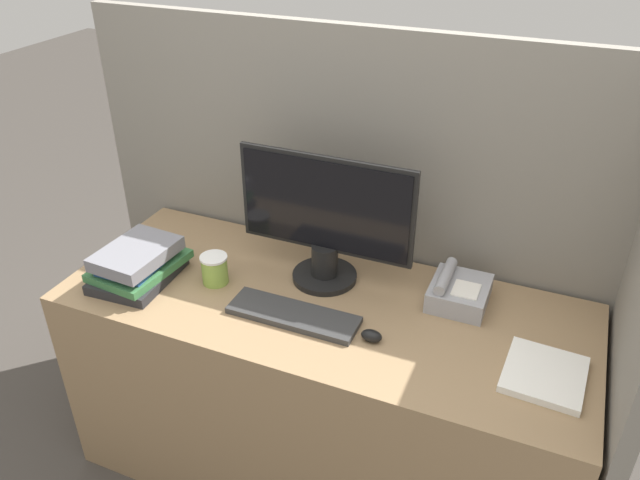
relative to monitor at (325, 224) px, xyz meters
name	(u,v)px	position (x,y,z in m)	size (l,w,h in m)	color
cubicle_panel_rear	(362,244)	(0.04, 0.25, -0.20)	(2.09, 0.04, 1.55)	gray
cubicle_panel_right	(622,369)	(0.93, -0.10, -0.20)	(0.04, 0.74, 1.55)	gray
desk	(322,390)	(0.04, -0.13, -0.59)	(1.69, 0.68, 0.77)	#937551
monitor	(325,224)	(0.00, 0.00, 0.00)	(0.58, 0.22, 0.44)	black
keyboard	(293,315)	(-0.01, -0.24, -0.20)	(0.41, 0.13, 0.02)	#333333
mouse	(372,336)	(0.25, -0.25, -0.19)	(0.06, 0.04, 0.04)	black
coffee_cup	(215,269)	(-0.33, -0.16, -0.16)	(0.09, 0.09, 0.10)	#8CB247
book_stack	(138,264)	(-0.57, -0.25, -0.15)	(0.25, 0.32, 0.13)	#262628
desk_telephone	(458,292)	(0.44, 0.04, -0.17)	(0.18, 0.20, 0.10)	#99999E
paper_pile	(544,374)	(0.73, -0.21, -0.20)	(0.22, 0.24, 0.02)	white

